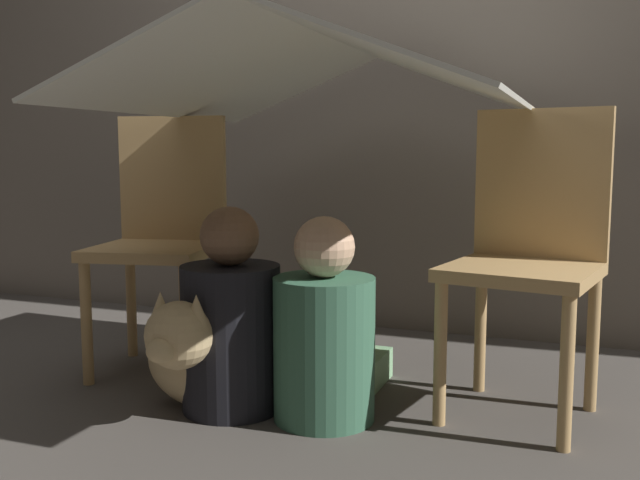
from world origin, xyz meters
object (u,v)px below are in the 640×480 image
person_front (231,325)px  dog (199,355)px  person_second (324,336)px  chair_left (162,230)px  chair_right (529,247)px

person_front → dog: person_front is taller
person_second → dog: bearing=-165.6°
person_second → dog: 0.37m
chair_left → person_front: chair_left is taller
chair_left → person_front: 0.57m
chair_right → person_front: size_ratio=1.47×
chair_right → dog: 1.00m
dog → person_second: bearing=14.4°
chair_right → dog: bearing=-146.8°
person_front → chair_left: bearing=144.8°
person_second → chair_right: bearing=27.9°
chair_right → person_front: 0.90m
chair_left → chair_right: same height
chair_right → dog: (-0.88, -0.37, -0.31)m
chair_left → dog: chair_left is taller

